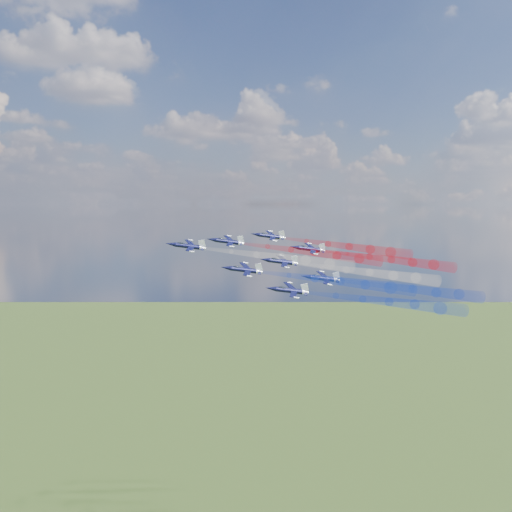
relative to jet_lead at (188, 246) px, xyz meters
name	(u,v)px	position (x,y,z in m)	size (l,w,h in m)	color
jet_lead	(188,246)	(0.00, 0.00, 0.00)	(8.54, 10.67, 2.85)	black
trail_lead	(281,258)	(24.05, -6.14, -3.44)	(3.56, 40.70, 3.56)	white
jet_inner_left	(244,270)	(9.75, -13.82, -5.24)	(8.54, 10.67, 2.85)	black
trail_inner_left	(340,281)	(33.80, -19.96, -8.67)	(3.56, 40.70, 3.56)	blue
jet_inner_right	(227,241)	(13.06, 5.00, 0.57)	(8.54, 10.67, 2.85)	black
trail_inner_right	(314,253)	(37.12, -1.14, -2.87)	(3.56, 40.70, 3.56)	red
jet_outer_left	(289,290)	(16.37, -25.06, -9.25)	(8.54, 10.67, 2.85)	black
trail_outer_left	(389,302)	(40.42, -31.21, -12.69)	(3.56, 40.70, 3.56)	blue
jet_center_third	(281,262)	(22.90, -8.11, -4.25)	(8.54, 10.67, 2.85)	black
trail_center_third	(370,273)	(46.95, -14.26, -7.68)	(3.56, 40.70, 3.56)	white
jet_outer_right	(269,236)	(29.14, 11.32, 1.38)	(8.54, 10.67, 2.85)	black
trail_outer_right	(349,247)	(53.20, 5.18, -2.06)	(3.56, 40.70, 3.56)	red
jet_rear_left	(322,278)	(30.24, -16.92, -8.06)	(8.54, 10.67, 2.85)	black
trail_rear_left	(413,289)	(54.29, -23.07, -11.50)	(3.56, 40.70, 3.56)	blue
jet_rear_right	(309,249)	(36.03, -0.27, -1.86)	(8.54, 10.67, 2.85)	black
trail_rear_right	(391,260)	(60.08, -6.41, -5.30)	(3.56, 40.70, 3.56)	red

